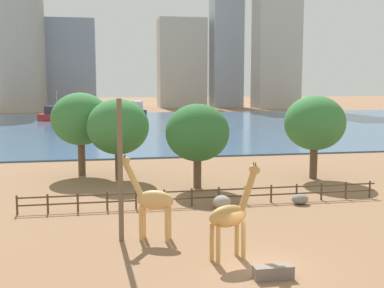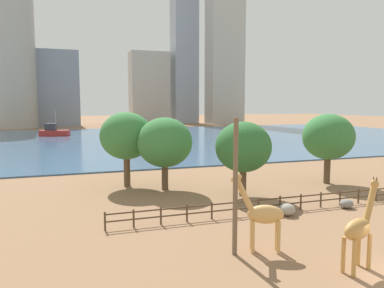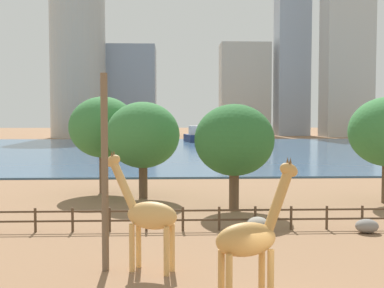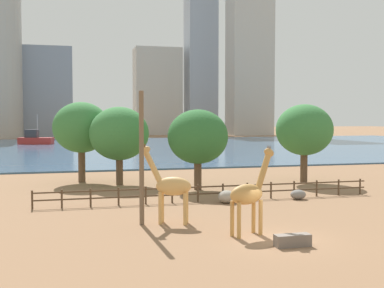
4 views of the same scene
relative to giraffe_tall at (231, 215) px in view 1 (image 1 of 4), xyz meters
name	(u,v)px [view 1 (image 1 of 4)]	position (x,y,z in m)	size (l,w,h in m)	color
ground_plane	(138,125)	(1.17, 78.60, -2.25)	(400.00, 400.00, 0.00)	#8C6647
harbor_water	(139,126)	(1.17, 75.60, -2.15)	(180.00, 86.00, 0.20)	#3D6084
giraffe_tall	(231,215)	(0.00, 0.00, 0.00)	(3.03, 1.50, 4.83)	#C18C47
giraffe_companion	(152,200)	(-3.50, 3.83, 0.01)	(3.18, 1.75, 4.80)	tan
utility_pole	(120,171)	(-5.20, 3.94, 1.69)	(0.28, 0.28, 7.89)	brown
boulder_near_fence	(300,199)	(7.82, 9.70, -1.88)	(1.22, 0.99, 0.74)	gray
boulder_by_pole	(222,202)	(1.94, 9.52, -1.78)	(1.28, 1.26, 0.95)	gray
feeding_trough	(273,272)	(1.26, -2.66, -1.95)	(1.80, 0.60, 0.60)	#72665B
enclosure_fence	(207,195)	(1.10, 10.60, -1.50)	(26.12, 0.14, 1.30)	#4C3826
tree_left_large	(118,127)	(-4.73, 21.29, 2.55)	(5.57, 5.57, 7.33)	brown
tree_center_broad	(315,123)	(12.85, 18.45, 2.85)	(5.51, 5.51, 7.61)	brown
tree_right_tall	(197,133)	(1.58, 16.39, 2.38)	(5.27, 5.27, 7.03)	brown
tree_left_small	(81,119)	(-8.12, 24.08, 3.07)	(5.49, 5.49, 7.83)	brown
boat_ferry	(137,111)	(2.71, 103.05, -0.72)	(4.61, 9.32, 3.92)	navy
boat_sailboat	(55,116)	(-16.80, 91.41, -0.91)	(8.04, 4.67, 6.83)	#B22D28
skyline_tower_needle	(182,63)	(22.55, 151.17, 13.54)	(16.88, 10.28, 31.57)	#B7B2A8
skyline_block_central	(16,23)	(-31.29, 134.20, 24.63)	(16.74, 16.74, 53.76)	#ADA89E
skyline_tower_glass	(72,65)	(-15.49, 143.57, 12.33)	(15.21, 15.08, 29.17)	gray
skyline_block_left	(226,22)	(38.62, 149.45, 28.19)	(10.77, 9.79, 60.88)	#939EAD
skyline_block_right	(277,8)	(53.36, 137.64, 31.90)	(14.86, 10.30, 68.30)	#B7B2A8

